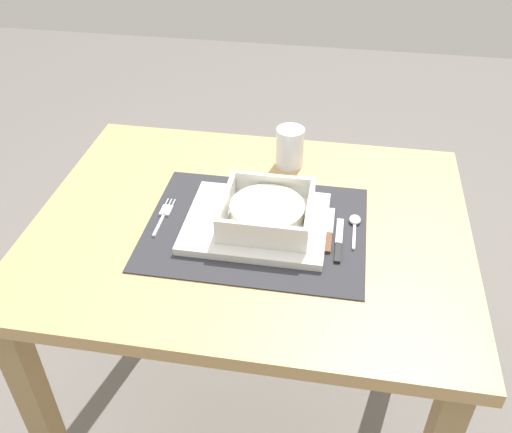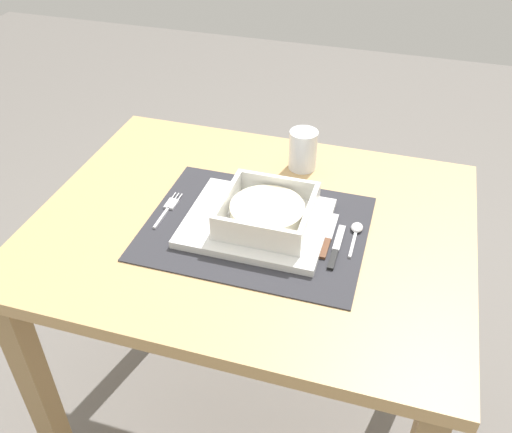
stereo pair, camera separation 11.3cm
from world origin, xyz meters
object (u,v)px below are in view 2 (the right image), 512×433
object	(u,v)px
porridge_bowl	(267,213)
spoon	(356,231)
dining_table	(252,263)
butter_knife	(336,249)
bread_knife	(328,238)
fork	(169,207)
drinking_glass	(303,152)

from	to	relation	value
porridge_bowl	spoon	bearing A→B (deg)	11.14
dining_table	spoon	size ratio (longest dim) A/B	8.35
porridge_bowl	butter_knife	distance (m)	0.15
porridge_bowl	spoon	world-z (taller)	porridge_bowl
dining_table	bread_knife	world-z (taller)	bread_knife
fork	butter_knife	world-z (taller)	butter_knife
fork	butter_knife	bearing A→B (deg)	-3.64
fork	drinking_glass	world-z (taller)	drinking_glass
dining_table	butter_knife	size ratio (longest dim) A/B	6.65
dining_table	spoon	distance (m)	0.25
dining_table	drinking_glass	xyz separation A→B (m)	(0.05, 0.23, 0.16)
fork	spoon	xyz separation A→B (m)	(0.39, 0.03, 0.00)
fork	spoon	bearing A→B (deg)	6.29
fork	bread_knife	xyz separation A→B (m)	(0.34, -0.00, 0.00)
porridge_bowl	bread_knife	world-z (taller)	porridge_bowl
dining_table	porridge_bowl	size ratio (longest dim) A/B	5.03
porridge_bowl	drinking_glass	distance (m)	0.25
fork	butter_knife	size ratio (longest dim) A/B	0.95
bread_knife	drinking_glass	world-z (taller)	drinking_glass
porridge_bowl	dining_table	bearing A→B (deg)	157.53
dining_table	porridge_bowl	distance (m)	0.16
drinking_glass	fork	bearing A→B (deg)	-133.72
butter_knife	bread_knife	world-z (taller)	same
fork	drinking_glass	bearing A→B (deg)	47.92
spoon	drinking_glass	distance (m)	0.27
dining_table	drinking_glass	bearing A→B (deg)	77.15
butter_knife	porridge_bowl	bearing A→B (deg)	165.06
dining_table	drinking_glass	distance (m)	0.29
dining_table	bread_knife	size ratio (longest dim) A/B	6.28
fork	spoon	size ratio (longest dim) A/B	1.19
bread_knife	drinking_glass	distance (m)	0.28
dining_table	butter_knife	bearing A→B (deg)	-14.14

